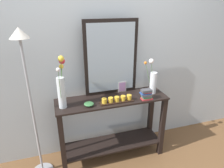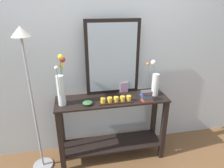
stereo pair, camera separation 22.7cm
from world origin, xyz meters
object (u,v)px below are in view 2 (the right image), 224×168
(candle_tray, at_px, (116,100))
(picture_frame_small, at_px, (124,87))
(book_stack, at_px, (147,96))
(console_table, at_px, (112,123))
(vase_right, at_px, (155,82))
(floor_lamp, at_px, (29,81))
(mirror_leaning, at_px, (113,58))
(tall_vase_left, at_px, (61,84))
(decorative_bowl, at_px, (88,103))

(candle_tray, xyz_separation_m, picture_frame_small, (0.15, 0.25, 0.04))
(picture_frame_small, xyz_separation_m, book_stack, (0.19, -0.28, -0.01))
(console_table, xyz_separation_m, picture_frame_small, (0.18, 0.15, 0.41))
(candle_tray, bearing_deg, vase_right, 11.48)
(console_table, height_order, floor_lamp, floor_lamp)
(book_stack, bearing_deg, picture_frame_small, 124.59)
(console_table, distance_m, mirror_leaning, 0.80)
(vase_right, bearing_deg, tall_vase_left, -178.29)
(mirror_leaning, height_order, floor_lamp, mirror_leaning)
(floor_lamp, bearing_deg, book_stack, -5.05)
(picture_frame_small, bearing_deg, console_table, -140.45)
(candle_tray, bearing_deg, mirror_leaning, 86.87)
(vase_right, height_order, decorative_bowl, vase_right)
(candle_tray, xyz_separation_m, book_stack, (0.35, -0.03, 0.03))
(tall_vase_left, distance_m, decorative_bowl, 0.35)
(tall_vase_left, distance_m, book_stack, 0.96)
(tall_vase_left, height_order, floor_lamp, floor_lamp)
(console_table, bearing_deg, floor_lamp, -178.56)
(picture_frame_small, distance_m, floor_lamp, 1.10)
(mirror_leaning, xyz_separation_m, tall_vase_left, (-0.60, -0.19, -0.20))
(mirror_leaning, relative_size, vase_right, 2.01)
(candle_tray, distance_m, picture_frame_small, 0.30)
(mirror_leaning, relative_size, tall_vase_left, 1.56)
(picture_frame_small, bearing_deg, tall_vase_left, -166.27)
(mirror_leaning, relative_size, decorative_bowl, 8.02)
(decorative_bowl, bearing_deg, console_table, 17.53)
(vase_right, bearing_deg, book_stack, -137.64)
(book_stack, height_order, floor_lamp, floor_lamp)
(console_table, xyz_separation_m, floor_lamp, (-0.88, -0.02, 0.64))
(console_table, relative_size, floor_lamp, 0.78)
(tall_vase_left, bearing_deg, picture_frame_small, 13.73)
(floor_lamp, bearing_deg, tall_vase_left, -1.76)
(picture_frame_small, bearing_deg, vase_right, -23.58)
(tall_vase_left, bearing_deg, decorative_bowl, -12.77)
(candle_tray, relative_size, floor_lamp, 0.23)
(vase_right, xyz_separation_m, book_stack, (-0.15, -0.13, -0.10))
(mirror_leaning, height_order, vase_right, mirror_leaning)
(picture_frame_small, distance_m, decorative_bowl, 0.53)
(tall_vase_left, relative_size, picture_frame_small, 4.14)
(console_table, distance_m, picture_frame_small, 0.47)
(decorative_bowl, relative_size, book_stack, 0.79)
(decorative_bowl, xyz_separation_m, book_stack, (0.67, -0.04, 0.04))
(console_table, height_order, book_stack, book_stack)
(candle_tray, bearing_deg, console_table, 104.92)
(floor_lamp, bearing_deg, console_table, 1.44)
(floor_lamp, bearing_deg, mirror_leaning, 11.37)
(mirror_leaning, distance_m, floor_lamp, 0.95)
(vase_right, bearing_deg, candle_tray, -168.52)
(tall_vase_left, bearing_deg, mirror_leaning, 17.94)
(tall_vase_left, distance_m, floor_lamp, 0.32)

